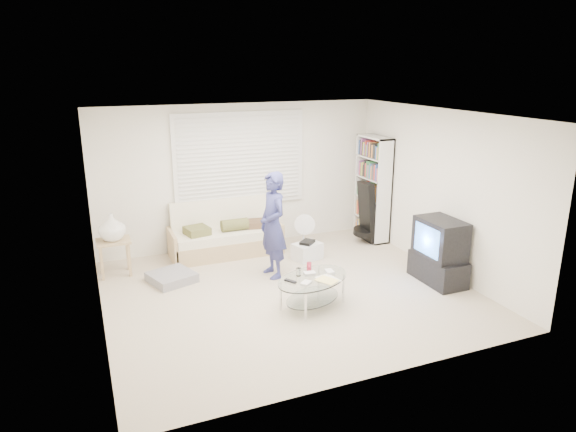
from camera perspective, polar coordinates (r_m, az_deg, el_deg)
name	(u,v)px	position (r m, az deg, el deg)	size (l,w,h in m)	color
ground	(289,292)	(7.39, 0.11, -8.47)	(5.00, 5.00, 0.00)	#B4A38C
room_shell	(276,174)	(7.30, -1.33, 4.71)	(5.02, 4.52, 2.51)	white
window_blinds	(240,159)	(8.91, -5.33, 6.27)	(2.32, 0.08, 1.62)	silver
futon_sofa	(225,237)	(8.81, -6.98, -2.32)	(1.86, 0.75, 0.91)	tan
grey_floor_pillow	(172,277)	(7.91, -12.79, -6.65)	(0.59, 0.59, 0.13)	gray
side_table	(112,230)	(8.17, -18.96, -1.45)	(0.50, 0.40, 0.98)	tan
bookshelf	(373,189)	(9.47, 9.38, 3.02)	(0.30, 0.80, 1.90)	white
guitar_case	(366,217)	(9.34, 8.71, -0.06)	(0.40, 0.41, 1.10)	black
floor_fan	(303,228)	(9.04, 1.73, -1.32)	(0.38, 0.25, 0.61)	white
storage_bin	(307,251)	(8.55, 2.15, -3.88)	(0.53, 0.44, 0.32)	white
tv_unit	(439,252)	(7.89, 16.45, -3.85)	(0.50, 0.89, 0.96)	black
coffee_table	(313,283)	(6.86, 2.77, -7.47)	(1.30, 1.09, 0.53)	silver
standing_person	(273,225)	(7.67, -1.70, -1.03)	(0.59, 0.39, 1.62)	navy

